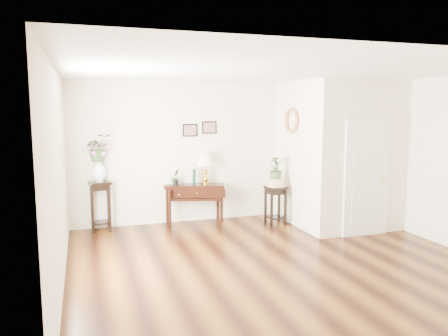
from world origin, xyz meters
name	(u,v)px	position (x,y,z in m)	size (l,w,h in m)	color
floor	(276,261)	(0.00, 0.00, 0.00)	(6.00, 5.50, 0.02)	#522E0D
ceiling	(280,71)	(0.00, 0.00, 2.80)	(6.00, 5.50, 0.02)	white
wall_back	(221,152)	(0.00, 2.75, 1.40)	(6.00, 0.02, 2.80)	#EFE2CA
wall_front	(413,211)	(0.00, -2.75, 1.40)	(6.00, 0.02, 2.80)	#EFE2CA
wall_left	(59,179)	(-3.00, 0.00, 1.40)	(0.02, 5.50, 2.80)	#EFE2CA
wall_right	(442,162)	(3.00, 0.00, 1.40)	(0.02, 5.50, 2.80)	#EFE2CA
partition	(336,153)	(2.10, 1.77, 1.40)	(1.80, 1.95, 2.80)	#EFE2CA
door	(366,178)	(2.10, 0.78, 1.05)	(0.90, 0.05, 2.10)	silver
art_print_left	(190,130)	(-0.65, 2.73, 1.85)	(0.30, 0.02, 0.25)	black
art_print_right	(209,127)	(-0.25, 2.73, 1.90)	(0.30, 0.02, 0.25)	black
wall_ornament	(291,120)	(1.16, 1.90, 2.05)	(0.51, 0.51, 0.07)	tan
console_table	(195,204)	(-0.61, 2.57, 0.39)	(1.17, 0.39, 0.78)	black
table_lamp	(206,166)	(-0.38, 2.57, 1.13)	(0.37, 0.37, 0.64)	gold
green_vase	(194,176)	(-0.61, 2.57, 0.95)	(0.06, 0.06, 0.31)	black
potted_plant	(175,178)	(-1.00, 2.57, 0.93)	(0.16, 0.13, 0.30)	#304D24
plant_stand_a	(101,206)	(-2.42, 2.57, 0.47)	(0.36, 0.36, 0.93)	black
porcelain_vase	(99,169)	(-2.42, 2.57, 1.16)	(0.24, 0.24, 0.42)	white
lily_arrangement	(98,146)	(-2.42, 2.57, 1.59)	(0.46, 0.40, 0.51)	#304D24
plant_stand_b	(275,205)	(0.90, 2.00, 0.38)	(0.36, 0.36, 0.76)	black
ceramic_bowl	(276,182)	(0.90, 2.00, 0.84)	(0.36, 0.36, 0.16)	beige
narcissus	(276,169)	(0.90, 2.00, 1.10)	(0.25, 0.25, 0.45)	#304D24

